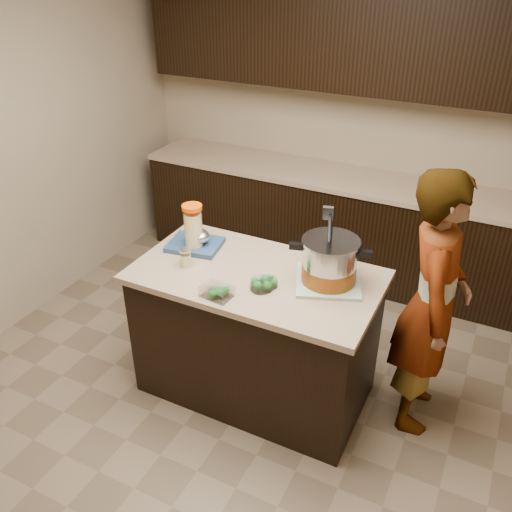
{
  "coord_description": "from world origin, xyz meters",
  "views": [
    {
      "loc": [
        1.2,
        -2.42,
        2.6
      ],
      "look_at": [
        0.0,
        0.0,
        1.02
      ],
      "focal_mm": 38.0,
      "sensor_mm": 36.0,
      "label": 1
    }
  ],
  "objects_px": {
    "lemonade_pitcher": "(193,230)",
    "person": "(432,305)",
    "island": "(256,334)",
    "stock_pot": "(329,263)"
  },
  "relations": [
    {
      "from": "stock_pot",
      "to": "lemonade_pitcher",
      "type": "distance_m",
      "value": 0.89
    },
    {
      "from": "stock_pot",
      "to": "person",
      "type": "distance_m",
      "value": 0.63
    },
    {
      "from": "lemonade_pitcher",
      "to": "person",
      "type": "bearing_deg",
      "value": 6.94
    },
    {
      "from": "lemonade_pitcher",
      "to": "person",
      "type": "distance_m",
      "value": 1.49
    },
    {
      "from": "island",
      "to": "lemonade_pitcher",
      "type": "bearing_deg",
      "value": 170.03
    },
    {
      "from": "stock_pot",
      "to": "island",
      "type": "bearing_deg",
      "value": 179.1
    },
    {
      "from": "stock_pot",
      "to": "lemonade_pitcher",
      "type": "xyz_separation_m",
      "value": [
        -0.89,
        -0.01,
        0.01
      ]
    },
    {
      "from": "island",
      "to": "lemonade_pitcher",
      "type": "xyz_separation_m",
      "value": [
        -0.48,
        0.08,
        0.59
      ]
    },
    {
      "from": "stock_pot",
      "to": "lemonade_pitcher",
      "type": "height_order",
      "value": "stock_pot"
    },
    {
      "from": "island",
      "to": "stock_pot",
      "type": "distance_m",
      "value": 0.72
    }
  ]
}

